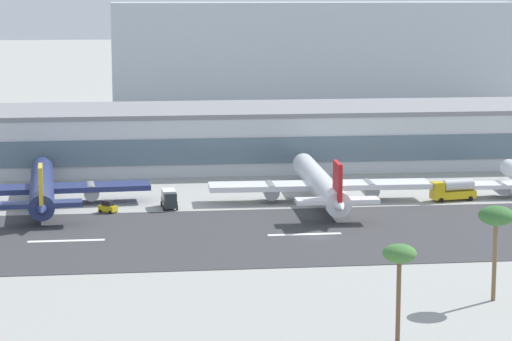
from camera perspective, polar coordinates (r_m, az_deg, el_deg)
name	(u,v)px	position (r m, az deg, el deg)	size (l,w,h in m)	color
ground_plane	(318,237)	(173.35, 3.27, -3.50)	(1400.00, 1400.00, 0.00)	#9E9E99
runway_strip	(316,234)	(174.81, 3.18, -3.37)	(800.00, 41.28, 0.08)	#38383A
runway_centreline_dash_3	(66,241)	(172.48, -9.98, -3.67)	(12.00, 1.20, 0.01)	white
runway_centreline_dash_4	(305,234)	(174.49, 2.58, -3.38)	(12.00, 1.20, 0.01)	white
terminal_building	(276,135)	(243.35, 1.04, 1.86)	(155.26, 30.40, 13.14)	silver
distant_hotel_block	(318,56)	(355.47, 3.28, 6.04)	(133.39, 32.81, 35.01)	#A8B2BC
airliner_gold_tail_gate_0	(42,188)	(201.04, -11.23, -0.90)	(39.85, 49.41, 10.31)	navy
airliner_red_tail_gate_1	(321,185)	(200.58, 3.44, -0.74)	(41.63, 49.98, 10.43)	white
service_fuel_truck_0	(453,190)	(205.22, 10.35, -1.02)	(8.79, 3.87, 3.95)	gold
service_box_truck_1	(169,198)	(195.61, -4.61, -1.48)	(2.99, 6.14, 3.25)	#2D3338
service_baggage_tug_2	(108,207)	(192.88, -7.82, -1.92)	(3.51, 3.22, 2.20)	gold
palm_tree_0	(399,258)	(120.04, 7.58, -4.57)	(3.77, 3.77, 11.44)	brown
palm_tree_3	(496,218)	(138.92, 12.56, -2.48)	(4.50, 4.50, 12.26)	brown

